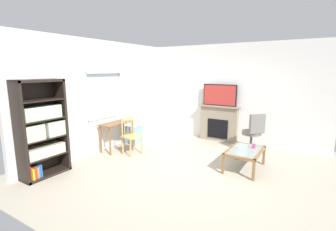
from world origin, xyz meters
TOP-DOWN VIEW (x-y plane):
  - ground at (0.00, 0.00)m, footprint 5.83×6.07m
  - wall_back_with_window at (-0.00, 2.53)m, footprint 4.83×0.15m
  - wall_right at (2.48, 0.00)m, footprint 0.12×5.27m
  - bookshelf at (-1.83, 2.29)m, footprint 0.90×0.38m
  - desk_under_window at (0.12, 2.18)m, footprint 0.93×0.42m
  - wooden_chair at (0.07, 1.67)m, footprint 0.50×0.48m
  - plastic_drawer_unit at (0.83, 2.23)m, footprint 0.35×0.40m
  - fireplace at (2.32, 0.23)m, footprint 0.26×1.19m
  - tv at (2.30, 0.23)m, footprint 0.06×0.98m
  - office_chair at (1.81, -0.88)m, footprint 0.63×0.60m
  - coffee_table at (0.58, -0.99)m, footprint 1.01×0.65m
  - sippy_cup at (0.80, -1.12)m, footprint 0.07×0.07m

SIDE VIEW (x-z plane):
  - ground at x=0.00m, z-range -0.02..0.00m
  - plastic_drawer_unit at x=0.83m, z-range 0.00..0.51m
  - coffee_table at x=0.58m, z-range 0.15..0.57m
  - wooden_chair at x=0.07m, z-range 0.01..0.91m
  - sippy_cup at x=0.80m, z-range 0.42..0.51m
  - fireplace at x=2.32m, z-range 0.00..1.05m
  - office_chair at x=1.81m, z-range 0.05..1.05m
  - desk_under_window at x=0.12m, z-range 0.23..0.96m
  - bookshelf at x=-1.83m, z-range -0.04..1.86m
  - tv at x=2.30m, z-range 1.05..1.66m
  - wall_back_with_window at x=0.00m, z-range 0.00..2.79m
  - wall_right at x=2.48m, z-range 0.00..2.79m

